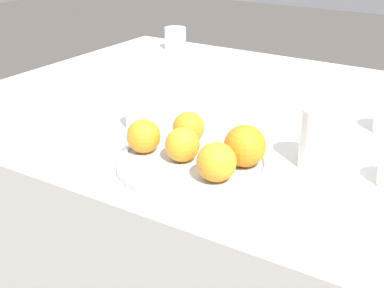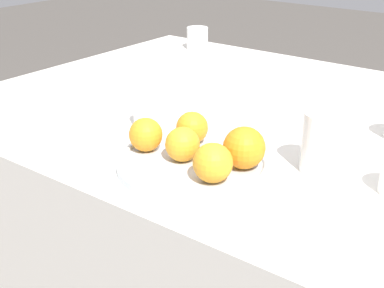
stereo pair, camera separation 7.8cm
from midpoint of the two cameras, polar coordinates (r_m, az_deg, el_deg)
table at (r=1.51m, az=9.76°, el=-11.03°), size 1.59×1.10×0.78m
fruit_platter at (r=1.05m, az=2.12°, el=-2.06°), size 0.30×0.30×0.02m
orange_0 at (r=0.96m, az=4.56°, el=-2.06°), size 0.07×0.07×0.07m
orange_1 at (r=1.12m, az=2.00°, el=1.72°), size 0.07×0.07×0.07m
orange_2 at (r=1.01m, az=7.77°, el=-0.43°), size 0.08×0.08×0.08m
orange_3 at (r=1.04m, az=1.12°, el=-0.06°), size 0.07×0.07×0.07m
orange_4 at (r=1.08m, az=-2.91°, el=0.97°), size 0.07×0.07×0.07m
water_glass at (r=1.05m, az=15.70°, el=0.12°), size 0.08×0.08×0.12m
cup_1 at (r=1.96m, az=1.73°, el=11.20°), size 0.08×0.08×0.08m
cup_3 at (r=1.24m, az=-2.75°, el=3.41°), size 0.07×0.07×0.07m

